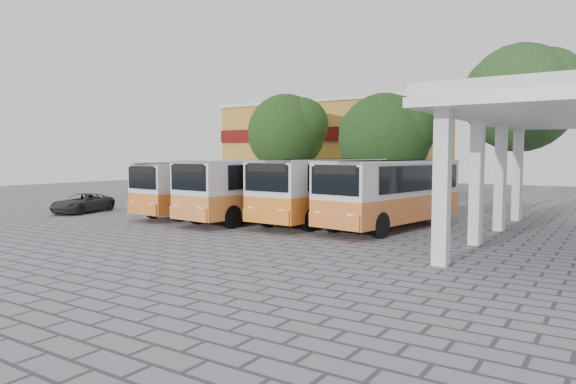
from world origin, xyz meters
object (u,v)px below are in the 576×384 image
Objects in this scene: bus_far_left at (204,185)px; bus_far_right at (391,189)px; bus_centre_left at (254,186)px; parked_car at (82,203)px; bus_centre_right at (322,186)px.

bus_far_right reaches higher than bus_far_left.
bus_centre_left is 11.04m from parked_car.
bus_centre_right reaches higher than bus_far_left.
bus_centre_right reaches higher than bus_far_right.
bus_far_right is at bearing 10.12° from bus_far_left.
bus_centre_left is 2.21× the size of parked_car.
bus_centre_left is at bearing 0.68° from bus_far_left.
parked_car is (-6.96, -2.90, -1.16)m from bus_far_left.
bus_far_right is at bearing 3.99° from bus_centre_right.
parked_car is (-17.64, -3.77, -1.25)m from bus_far_right.
parked_car is (-10.66, -2.59, -1.25)m from bus_centre_left.
bus_centre_left is (3.69, -0.31, 0.09)m from bus_far_left.
bus_centre_right is 0.99× the size of bus_far_right.
bus_far_right reaches higher than parked_car.
bus_far_left is 0.94× the size of bus_far_right.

